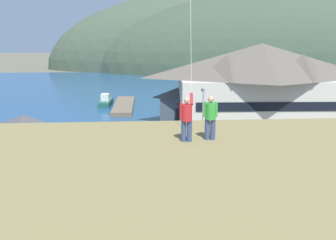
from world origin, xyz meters
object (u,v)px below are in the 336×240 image
parking_light_pole (203,117)px  storage_shed_waterside (181,104)px  parked_car_mid_row_center (276,194)px  storage_shed_near_lot (26,142)px  parked_car_front_row_red (312,157)px  harbor_lodge (260,83)px  wharf_dock (124,106)px  parked_car_front_row_silver (121,162)px  parked_car_mid_row_near (183,165)px  person_kite_flyer (187,117)px  person_companion (210,116)px  moored_boat_wharfside (106,102)px  parked_car_back_row_left (146,191)px  parked_car_mid_row_far (241,155)px  parked_car_corner_spot (61,188)px

parking_light_pole → storage_shed_waterside: bearing=92.6°
parked_car_mid_row_center → storage_shed_near_lot: bearing=157.0°
parked_car_front_row_red → harbor_lodge: bearing=88.9°
wharf_dock → parked_car_front_row_silver: (1.51, -29.50, 0.71)m
parked_car_mid_row_near → person_kite_flyer: 15.74m
parked_car_front_row_silver → person_companion: size_ratio=2.42×
parked_car_mid_row_near → person_kite_flyer: size_ratio=2.34×
parking_light_pole → parked_car_front_row_silver: bearing=-150.6°
person_kite_flyer → parked_car_mid_row_near: bearing=83.8°
storage_shed_waterside → moored_boat_wharfside: 17.39m
parked_car_back_row_left → parked_car_front_row_red: bearing=22.1°
parked_car_front_row_red → person_companion: size_ratio=2.46×
storage_shed_waterside → person_companion: size_ratio=3.70×
parked_car_front_row_red → moored_boat_wharfside: bearing=124.7°
parked_car_front_row_silver → person_companion: 16.98m
parked_car_mid_row_far → person_kite_flyer: 18.81m
harbor_lodge → person_kite_flyer: (-13.47, -30.76, 2.54)m
storage_shed_waterside → person_kite_flyer: (-3.31, -33.55, 5.71)m
parked_car_mid_row_near → person_companion: 15.51m
parked_car_back_row_left → person_companion: size_ratio=2.50×
parked_car_front_row_red → parked_car_front_row_silver: bearing=-179.5°
storage_shed_waterside → parked_car_mid_row_center: 25.87m
parked_car_corner_spot → parked_car_mid_row_far: 15.74m
moored_boat_wharfside → parked_car_mid_row_near: moored_boat_wharfside is taller
storage_shed_waterside → wharf_dock: storage_shed_waterside is taller
harbor_lodge → parked_car_back_row_left: bearing=-124.7°
person_kite_flyer → storage_shed_near_lot: bearing=126.5°
harbor_lodge → storage_shed_waterside: harbor_lodge is taller
storage_shed_waterside → parked_car_back_row_left: 25.12m
harbor_lodge → person_kite_flyer: bearing=-113.6°
parked_car_mid_row_center → parking_light_pole: 11.91m
moored_boat_wharfside → parked_car_front_row_red: moored_boat_wharfside is taller
harbor_lodge → parked_car_mid_row_far: 16.88m
parked_car_mid_row_near → parked_car_corner_spot: 9.93m
parked_car_front_row_silver → parking_light_pole: (7.68, 4.32, 2.81)m
parked_car_mid_row_far → storage_shed_waterside: bearing=101.8°
storage_shed_near_lot → harbor_lodge: bearing=30.2°
wharf_dock → parked_car_mid_row_far: 30.95m
parked_car_mid_row_center → parked_car_front_row_silver: 12.79m
wharf_dock → person_companion: bearing=-82.0°
parked_car_mid_row_center → parked_car_front_row_silver: bearing=147.8°
parked_car_mid_row_center → person_kite_flyer: 12.92m
parked_car_mid_row_center → parked_car_front_row_red: size_ratio=1.02×
parked_car_back_row_left → parked_car_corner_spot: 6.04m
moored_boat_wharfside → parking_light_pole: (12.45, -27.05, 3.16)m
storage_shed_near_lot → person_kite_flyer: bearing=-53.5°
storage_shed_waterside → moored_boat_wharfside: bearing=133.0°
parking_light_pole → parked_car_mid_row_near: bearing=-115.1°
parked_car_mid_row_near → parked_car_front_row_red: same height
parked_car_corner_spot → storage_shed_waterside: bearing=65.3°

